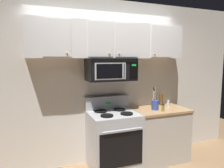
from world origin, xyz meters
name	(u,v)px	position (x,y,z in m)	size (l,w,h in m)	color
back_wall	(106,82)	(0.00, 0.79, 1.35)	(5.20, 0.10, 2.70)	silver
stove_range	(113,140)	(0.00, 0.42, 0.47)	(0.76, 0.69, 1.12)	#B7BABF
over_range_microwave	(111,69)	(0.00, 0.54, 1.58)	(0.76, 0.43, 0.35)	black
upper_cabinets	(110,41)	(0.00, 0.57, 2.02)	(2.50, 0.36, 0.55)	silver
counter_segment	(159,134)	(0.84, 0.43, 0.45)	(0.93, 0.65, 0.90)	#BCB7AD
utensil_crock_blue	(155,104)	(0.72, 0.38, 1.00)	(0.13, 0.12, 0.38)	#384C9E
salt_shaker	(168,103)	(1.06, 0.49, 0.96)	(0.05, 0.05, 0.12)	white
pepper_mill	(161,99)	(1.01, 0.63, 1.01)	(0.06, 0.06, 0.22)	brown
spice_jar	(163,108)	(0.79, 0.24, 0.96)	(0.05, 0.05, 0.12)	olive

